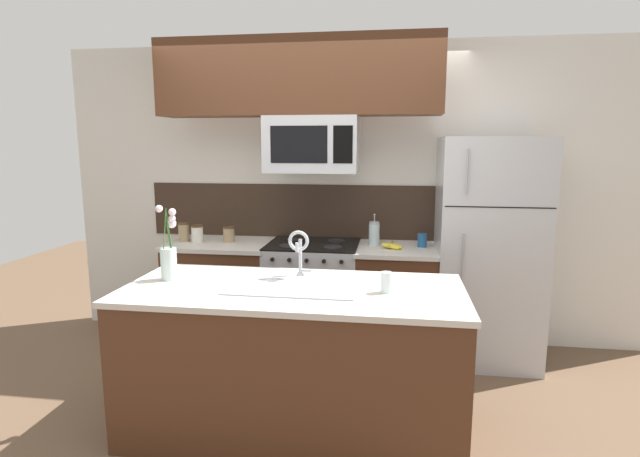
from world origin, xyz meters
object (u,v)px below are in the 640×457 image
Objects in this scene: storage_jar_tall at (184,232)px; sink_faucet at (299,247)px; storage_jar_medium at (197,234)px; french_press at (374,234)px; storage_jar_short at (229,234)px; banana_bunch at (392,246)px; stove_range at (313,296)px; flower_vase at (169,258)px; refrigerator at (487,251)px; drinking_glass at (386,282)px; microwave at (312,144)px; coffee_tin at (422,240)px.

sink_faucet is at bearing -40.01° from storage_jar_tall.
storage_jar_medium is 1.52m from french_press.
storage_jar_short reaches higher than banana_bunch.
storage_jar_medium is at bearing -176.89° from french_press.
stove_range is 0.75m from french_press.
storage_jar_short is 1.22m from flower_vase.
storage_jar_tall is 1.13× the size of storage_jar_medium.
refrigerator is 13.71× the size of storage_jar_short.
sink_faucet is 0.62m from drinking_glass.
stove_range is 1.96× the size of flower_vase.
flower_vase is at bearing -140.46° from banana_bunch.
stove_range is 1.14m from storage_jar_medium.
storage_jar_short reaches higher than drinking_glass.
microwave is 1.26m from storage_jar_medium.
french_press is (-0.91, 0.04, 0.11)m from refrigerator.
drinking_glass is at bearing -63.72° from stove_range.
flower_vase is (0.02, -1.22, 0.07)m from storage_jar_short.
microwave is at bearing 116.66° from drinking_glass.
storage_jar_medium is at bearing -5.08° from storage_jar_tall.
storage_jar_short is 0.49× the size of french_press.
microwave reaches higher than refrigerator.
refrigerator is at bearing -2.52° from french_press.
drinking_glass is (-0.03, -1.22, 0.04)m from banana_bunch.
microwave is 5.12× the size of storage_jar_medium.
refrigerator is 9.46× the size of banana_bunch.
banana_bunch is (1.80, -0.05, -0.06)m from storage_jar_tall.
sink_faucet is (-0.82, -1.08, 0.14)m from coffee_tin.
storage_jar_tall is 0.13m from storage_jar_medium.
storage_jar_tall reaches higher than stove_range.
french_press reaches higher than storage_jar_short.
storage_jar_tall is 1.65m from french_press.
stove_range is 3.04× the size of sink_faucet.
refrigerator is 5.89× the size of sink_faucet.
stove_range is 8.45× the size of coffee_tin.
storage_jar_medium is 1.49m from sink_faucet.
storage_jar_short is at bearing 91.16° from flower_vase.
refrigerator is (1.42, 0.04, -0.84)m from microwave.
storage_jar_tall is (-1.14, -0.01, 0.53)m from stove_range.
sink_faucet reaches higher than storage_jar_medium.
microwave reaches higher than drinking_glass.
refrigerator is 1.52m from drinking_glass.
storage_jar_tall is at bearing -178.28° from coffee_tin.
banana_bunch is (-0.76, -0.08, 0.03)m from refrigerator.
microwave is 1.57× the size of flower_vase.
banana_bunch is (0.66, -0.04, -0.81)m from microwave.
french_press is at bearing 45.72° from flower_vase.
refrigerator is at bearing 29.65° from flower_vase.
coffee_tin is (1.64, 0.03, -0.01)m from storage_jar_short.
banana_bunch is 1.79m from flower_vase.
drinking_glass is (1.77, -1.27, -0.02)m from storage_jar_tall.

